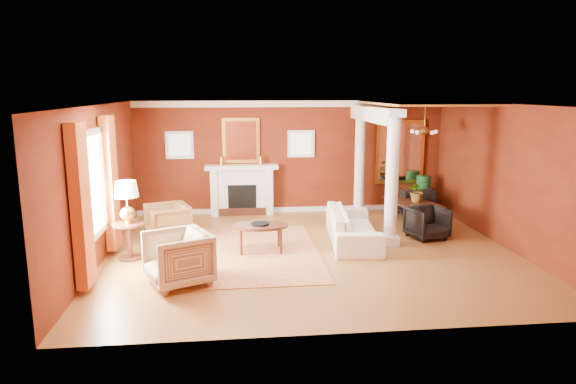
{
  "coord_description": "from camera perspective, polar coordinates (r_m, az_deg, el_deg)",
  "views": [
    {
      "loc": [
        -1.5,
        -9.69,
        3.18
      ],
      "look_at": [
        -0.42,
        0.39,
        1.15
      ],
      "focal_mm": 32.0,
      "sensor_mm": 36.0,
      "label": 1
    }
  ],
  "objects": [
    {
      "name": "coffee_table",
      "position": [
        10.19,
        -3.09,
        -3.89
      ],
      "size": [
        1.1,
        1.1,
        0.55
      ],
      "rotation": [
        0.0,
        0.0,
        -0.03
      ],
      "color": "black",
      "rests_on": "ground"
    },
    {
      "name": "column_front",
      "position": [
        10.63,
        11.5,
        1.61
      ],
      "size": [
        0.36,
        0.36,
        2.8
      ],
      "color": "silver",
      "rests_on": "ground"
    },
    {
      "name": "overmantel_mirror",
      "position": [
        13.2,
        -5.25,
        5.71
      ],
      "size": [
        0.95,
        0.07,
        1.15
      ],
      "color": "gold",
      "rests_on": "fireplace"
    },
    {
      "name": "coffee_book",
      "position": [
        10.14,
        -3.18,
        -3.0
      ],
      "size": [
        0.17,
        0.08,
        0.24
      ],
      "primitive_type": "imported",
      "rotation": [
        0.0,
        0.0,
        0.39
      ],
      "color": "black",
      "rests_on": "coffee_table"
    },
    {
      "name": "green_urn",
      "position": [
        13.89,
        14.74,
        -0.64
      ],
      "size": [
        0.42,
        0.42,
        1.0
      ],
      "color": "#14411F",
      "rests_on": "ground"
    },
    {
      "name": "flank_window_right",
      "position": [
        13.34,
        1.46,
        5.38
      ],
      "size": [
        0.7,
        0.07,
        0.7
      ],
      "color": "silver",
      "rests_on": "room_shell"
    },
    {
      "name": "armchair_leopard",
      "position": [
        11.22,
        -13.26,
        -3.12
      ],
      "size": [
        1.04,
        1.07,
        0.88
      ],
      "primitive_type": "imported",
      "rotation": [
        0.0,
        0.0,
        -1.23
      ],
      "color": "black",
      "rests_on": "ground"
    },
    {
      "name": "base_trim",
      "position": [
        13.59,
        0.38,
        -1.94
      ],
      "size": [
        8.0,
        0.08,
        0.12
      ],
      "primitive_type": "cube",
      "color": "silver",
      "rests_on": "ground"
    },
    {
      "name": "ground",
      "position": [
        10.3,
        2.57,
        -6.66
      ],
      "size": [
        8.0,
        8.0,
        0.0
      ],
      "primitive_type": "plane",
      "color": "brown",
      "rests_on": "ground"
    },
    {
      "name": "room_shell",
      "position": [
        9.87,
        2.68,
        4.55
      ],
      "size": [
        8.04,
        7.04,
        2.92
      ],
      "color": "#5E1F0D",
      "rests_on": "ground"
    },
    {
      "name": "dining_chair_far",
      "position": [
        13.51,
        13.86,
        -0.85
      ],
      "size": [
        0.8,
        0.75,
        0.82
      ],
      "primitive_type": "imported",
      "rotation": [
        0.0,
        0.0,
        3.15
      ],
      "color": "black",
      "rests_on": "ground"
    },
    {
      "name": "chandelier",
      "position": [
        12.34,
        14.9,
        6.62
      ],
      "size": [
        0.6,
        0.62,
        0.75
      ],
      "color": "#B48838",
      "rests_on": "room_shell"
    },
    {
      "name": "column_back",
      "position": [
        13.2,
        7.98,
        3.58
      ],
      "size": [
        0.36,
        0.36,
        2.8
      ],
      "color": "silver",
      "rests_on": "ground"
    },
    {
      "name": "flank_window_left",
      "position": [
        13.29,
        -11.96,
        5.12
      ],
      "size": [
        0.7,
        0.07,
        0.7
      ],
      "color": "silver",
      "rests_on": "room_shell"
    },
    {
      "name": "crown_trim",
      "position": [
        13.24,
        0.4,
        9.77
      ],
      "size": [
        8.0,
        0.08,
        0.16
      ],
      "primitive_type": "cube",
      "color": "silver",
      "rests_on": "room_shell"
    },
    {
      "name": "amber_ceiling",
      "position": [
        12.24,
        14.91,
        9.5
      ],
      "size": [
        2.3,
        3.4,
        0.04
      ],
      "primitive_type": "cube",
      "color": "#C97F3B",
      "rests_on": "room_shell"
    },
    {
      "name": "left_window",
      "position": [
        9.56,
        -20.51,
        0.02
      ],
      "size": [
        0.21,
        2.55,
        2.6
      ],
      "color": "white",
      "rests_on": "room_shell"
    },
    {
      "name": "header_beam",
      "position": [
        12.03,
        9.42,
        8.51
      ],
      "size": [
        0.3,
        3.2,
        0.32
      ],
      "primitive_type": "cube",
      "color": "silver",
      "rests_on": "column_front"
    },
    {
      "name": "dining_table",
      "position": [
        12.66,
        13.81,
        -1.54
      ],
      "size": [
        0.81,
        1.62,
        0.86
      ],
      "primitive_type": "imported",
      "rotation": [
        0.0,
        0.0,
        1.75
      ],
      "color": "black",
      "rests_on": "ground"
    },
    {
      "name": "sofa",
      "position": [
        10.87,
        7.25,
        -3.19
      ],
      "size": [
        0.95,
        2.47,
        0.94
      ],
      "primitive_type": "imported",
      "rotation": [
        0.0,
        0.0,
        1.47
      ],
      "color": "white",
      "rests_on": "ground"
    },
    {
      "name": "rug",
      "position": [
        10.27,
        -4.62,
        -6.7
      ],
      "size": [
        2.84,
        3.78,
        0.02
      ],
      "primitive_type": "cube",
      "rotation": [
        0.0,
        0.0,
        0.0
      ],
      "color": "maroon",
      "rests_on": "ground"
    },
    {
      "name": "potted_plant",
      "position": [
        12.53,
        14.29,
        1.28
      ],
      "size": [
        0.56,
        0.6,
        0.41
      ],
      "primitive_type": "imported",
      "rotation": [
        0.0,
        0.0,
        -0.16
      ],
      "color": "#26591E",
      "rests_on": "dining_table"
    },
    {
      "name": "armchair_stripe",
      "position": [
        8.69,
        -12.14,
        -6.95
      ],
      "size": [
        1.21,
        1.24,
        0.98
      ],
      "primitive_type": "imported",
      "rotation": [
        0.0,
        0.0,
        -1.14
      ],
      "color": "tan",
      "rests_on": "ground"
    },
    {
      "name": "fireplace",
      "position": [
        13.25,
        -5.14,
        0.25
      ],
      "size": [
        1.85,
        0.42,
        1.29
      ],
      "color": "silver",
      "rests_on": "ground"
    },
    {
      "name": "dining_mirror",
      "position": [
        13.95,
        12.35,
        4.35
      ],
      "size": [
        1.3,
        0.07,
        1.7
      ],
      "color": "gold",
      "rests_on": "room_shell"
    },
    {
      "name": "dining_chair_near",
      "position": [
        11.51,
        15.24,
        -3.16
      ],
      "size": [
        0.9,
        0.86,
        0.76
      ],
      "primitive_type": "imported",
      "rotation": [
        0.0,
        0.0,
        0.27
      ],
      "color": "black",
      "rests_on": "ground"
    },
    {
      "name": "side_table",
      "position": [
        10.07,
        -17.42,
        -1.58
      ],
      "size": [
        0.61,
        0.61,
        1.51
      ],
      "rotation": [
        0.0,
        0.0,
        0.13
      ],
      "color": "black",
      "rests_on": "ground"
    }
  ]
}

